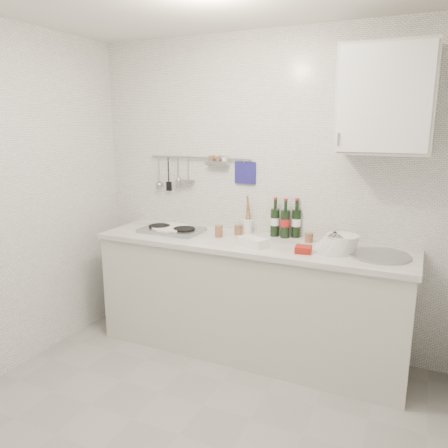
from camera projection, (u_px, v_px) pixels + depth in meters
name	position (u px, v px, depth m)	size (l,w,h in m)	color
floor	(179.00, 435.00, 2.58)	(3.00, 3.00, 0.00)	gray
back_wall	(264.00, 193.00, 3.54)	(3.00, 0.02, 2.50)	silver
counter	(250.00, 300.00, 3.46)	(2.44, 0.64, 0.96)	beige
wall_rail	(197.00, 169.00, 3.72)	(0.98, 0.09, 0.34)	#93969B
wall_cabinet	(386.00, 100.00, 2.86)	(0.60, 0.38, 0.70)	beige
plate_stack_hob	(169.00, 229.00, 3.65)	(0.33, 0.33, 0.04)	#535BBD
plate_stack_sink	(338.00, 244.00, 3.07)	(0.30, 0.29, 0.12)	white
wine_bottles	(286.00, 218.00, 3.44)	(0.24, 0.12, 0.31)	black
butter_dish	(253.00, 242.00, 3.20)	(0.21, 0.11, 0.06)	white
strawberry_punnet	(303.00, 249.00, 3.04)	(0.11, 0.11, 0.05)	#A52112
utensil_crock	(248.00, 225.00, 3.56)	(0.08, 0.08, 0.32)	white
jar_a	(238.00, 229.00, 3.54)	(0.07, 0.07, 0.09)	brown
jar_b	(328.00, 239.00, 3.25)	(0.06, 0.06, 0.08)	brown
jar_c	(309.00, 237.00, 3.32)	(0.07, 0.07, 0.08)	brown
jar_d	(219.00, 231.00, 3.47)	(0.07, 0.07, 0.10)	brown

